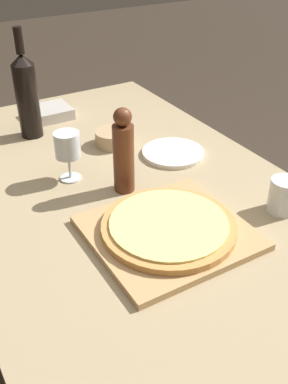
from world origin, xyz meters
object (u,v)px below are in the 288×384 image
object	(u,v)px
wine_glass	(67,147)
small_bowl	(113,138)
pepper_mill	(122,153)
pizza	(169,226)
wine_bottle	(27,95)

from	to	relation	value
wine_glass	small_bowl	size ratio (longest dim) A/B	1.25
pepper_mill	wine_glass	distance (m)	0.17
pizza	wine_bottle	distance (m)	0.74
small_bowl	wine_glass	bearing A→B (deg)	-147.72
pizza	small_bowl	xyz separation A→B (m)	(0.11, 0.51, -0.00)
wine_bottle	small_bowl	xyz separation A→B (m)	(0.21, -0.21, -0.13)
wine_glass	pizza	bearing A→B (deg)	-74.94
pepper_mill	wine_glass	xyz separation A→B (m)	(-0.11, 0.13, -0.01)
pepper_mill	small_bowl	bearing A→B (deg)	68.34
pizza	pepper_mill	size ratio (longest dim) A/B	1.33
pizza	wine_glass	distance (m)	0.40
wine_glass	small_bowl	distance (m)	0.26
pizza	wine_glass	size ratio (longest dim) A/B	2.21
wine_bottle	wine_glass	distance (m)	0.35
pizza	small_bowl	size ratio (longest dim) A/B	2.77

